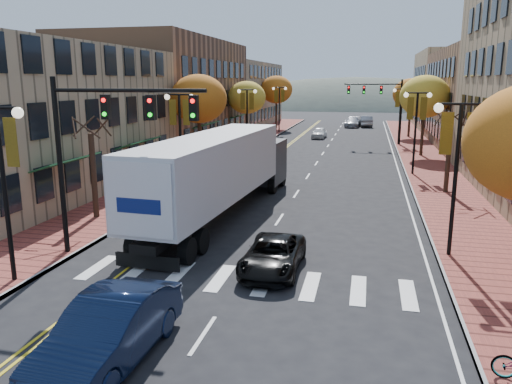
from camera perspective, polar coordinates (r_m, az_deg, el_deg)
The scene contains 29 objects.
ground at distance 16.04m, azimuth -3.73°, elevation -12.67°, with size 200.00×200.00×0.00m, color black.
sidewalk_left at distance 48.70m, azimuth -3.14°, elevation 4.59°, with size 4.00×85.00×0.15m, color brown.
sidewalk_right at distance 47.14m, azimuth 18.47°, elevation 3.69°, with size 4.00×85.00×0.15m, color brown.
building_left_near at distance 34.31m, azimuth -25.69°, elevation 7.45°, with size 12.00×22.00×9.00m, color #9E8966.
building_left_mid at distance 54.22m, azimuth -10.50°, elevation 10.97°, with size 12.00×24.00×11.00m, color brown.
building_left_far at distance 77.86m, azimuth -3.16°, elevation 11.03°, with size 12.00×26.00×9.50m, color #9E8966.
building_right_far at distance 79.22m, azimuth 23.53°, elevation 10.60°, with size 15.00×20.00×11.00m, color #9E8966.
tree_left_a at distance 25.96m, azimuth -18.05°, elevation 1.78°, with size 0.28×0.28×4.20m.
tree_left_b at distance 40.15m, azimuth -6.59°, elevation 10.52°, with size 4.48×4.48×7.21m.
tree_left_c at distance 55.51m, azimuth -1.07°, elevation 10.74°, with size 4.16×4.16×6.69m.
tree_left_d at distance 73.11m, azimuth 2.35°, elevation 11.61°, with size 4.61×4.61×7.42m.
tree_right_b at distance 32.59m, azimuth 21.11°, elevation 3.65°, with size 0.28×0.28×4.20m.
tree_right_c at distance 48.16m, azimuth 18.74°, elevation 10.28°, with size 4.48×4.48×7.21m.
tree_right_d at distance 64.10m, azimuth 17.31°, elevation 10.65°, with size 4.35×4.35×7.00m.
lamp_left_a at distance 18.33m, azimuth -27.10°, elevation 3.22°, with size 1.96×0.36×6.05m.
lamp_left_b at distance 32.20m, azimuth -8.70°, elevation 7.91°, with size 1.96×0.36×6.05m.
lamp_left_c at distance 49.37m, azimuth -1.02°, elevation 9.63°, with size 1.96×0.36×6.05m.
lamp_left_d at distance 66.97m, azimuth 2.68°, elevation 10.40°, with size 1.96×0.36×6.05m.
lamp_right_a at distance 20.33m, azimuth 22.07°, elevation 4.48°, with size 1.96×0.36×6.05m.
lamp_right_b at distance 38.13m, azimuth 17.85°, elevation 8.16°, with size 1.96×0.36×6.05m.
lamp_right_c at distance 56.06m, azimuth 16.30°, elevation 9.49°, with size 1.96×0.36×6.05m.
traffic_mast_near at distance 19.55m, azimuth -17.07°, elevation 6.42°, with size 6.10×0.35×7.00m.
traffic_mast_far at distance 55.94m, azimuth 14.25°, elevation 10.25°, with size 6.10×0.34×7.00m.
semi_truck at distance 25.34m, azimuth -3.89°, elevation 2.71°, with size 3.85×17.28×4.28m.
navy_sedan at distance 13.19m, azimuth -16.41°, elevation -15.02°, with size 1.78×5.11×1.68m, color black.
black_suv at distance 18.42m, azimuth 1.94°, elevation -7.20°, with size 2.00×4.34×1.21m, color black.
car_far_white at distance 61.65m, azimuth 7.24°, elevation 6.74°, with size 1.56×3.87×1.32m, color white.
car_far_silver at distance 77.37m, azimuth 10.97°, elevation 7.85°, with size 2.10×5.16×1.50m, color #9C9DA4.
car_far_oncoming at distance 78.63m, azimuth 12.41°, elevation 7.91°, with size 1.75×5.02×1.65m, color #97979E.
Camera 1 is at (4.17, -13.90, 6.84)m, focal length 35.00 mm.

